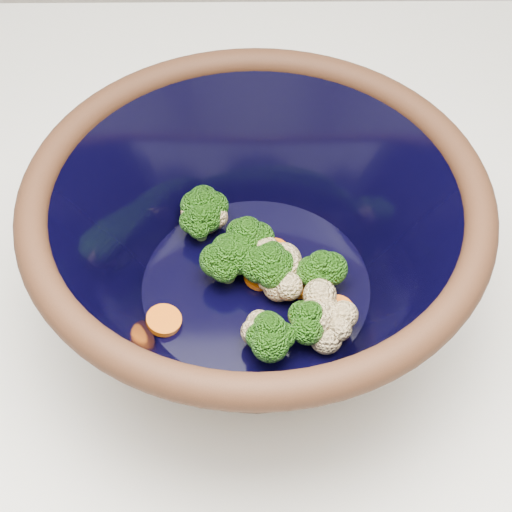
# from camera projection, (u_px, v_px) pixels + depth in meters

# --- Properties ---
(mixing_bowl) EXTENTS (0.47, 0.47, 0.16)m
(mixing_bowl) POSITION_uv_depth(u_px,v_px,m) (256.00, 244.00, 0.60)
(mixing_bowl) COLOR black
(mixing_bowl) RESTS_ON counter
(vegetable_pile) EXTENTS (0.18, 0.18, 0.05)m
(vegetable_pile) POSITION_uv_depth(u_px,v_px,m) (267.00, 271.00, 0.62)
(vegetable_pile) COLOR #608442
(vegetable_pile) RESTS_ON mixing_bowl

